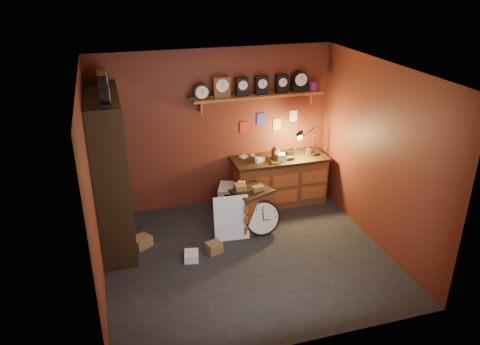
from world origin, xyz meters
name	(u,v)px	position (x,y,z in m)	size (l,w,h in m)	color
floor	(247,256)	(0.00, 0.00, 0.00)	(4.00, 4.00, 0.00)	black
room_shell	(248,143)	(0.04, 0.11, 1.72)	(4.02, 3.62, 2.71)	#612617
shelving_unit	(108,166)	(-1.79, 0.98, 1.25)	(0.47, 1.60, 2.58)	black
workbench	(279,177)	(1.05, 1.47, 0.47)	(1.65, 0.66, 1.36)	brown
low_cabinet	(252,207)	(0.33, 0.78, 0.36)	(0.73, 0.68, 0.75)	brown
big_round_clock	(262,218)	(0.42, 0.53, 0.28)	(0.57, 0.18, 0.57)	black
white_panel	(232,238)	(-0.08, 0.54, 0.00)	(0.54, 0.02, 0.72)	silver
mini_fridge	(232,199)	(0.17, 1.39, 0.23)	(0.56, 0.59, 0.46)	silver
floor_box_a	(142,242)	(-1.44, 0.70, 0.08)	(0.26, 0.22, 0.16)	brown
floor_box_b	(191,256)	(-0.79, 0.15, 0.06)	(0.20, 0.24, 0.12)	white
floor_box_c	(214,247)	(-0.43, 0.23, 0.08)	(0.22, 0.18, 0.16)	brown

